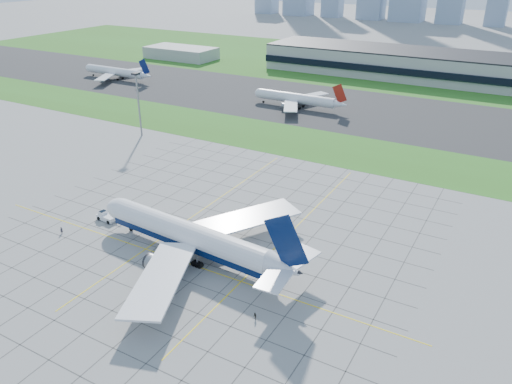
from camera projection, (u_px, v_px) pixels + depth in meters
ground at (183, 256)px, 122.15m from camera, size 1400.00×1400.00×0.00m
grass_median at (324, 146)px, 192.92m from camera, size 700.00×35.00×0.04m
asphalt_taxiway at (369, 111)px, 236.17m from camera, size 700.00×75.00×0.04m
grass_far at (422, 70)px, 322.68m from camera, size 700.00×145.00×0.04m
apron_markings at (210, 236)px, 130.68m from camera, size 120.00×130.00×0.03m
terminal at (486, 71)px, 281.72m from camera, size 260.00×43.00×15.80m
service_block at (181, 53)px, 356.91m from camera, size 50.00×25.00×8.00m
light_mast at (138, 97)px, 197.55m from camera, size 2.50×2.50×25.60m
airliner at (190, 236)px, 120.54m from camera, size 60.72×61.34×19.11m
pushback_tug at (106, 217)px, 138.44m from camera, size 8.68×3.40×2.39m
crew_near at (62, 230)px, 131.74m from camera, size 0.72×0.80×1.85m
crew_far at (255, 316)px, 100.52m from camera, size 0.96×0.97×1.58m
distant_jet_0 at (116, 72)px, 296.42m from camera, size 47.91×42.66×14.08m
distant_jet_1 at (297, 98)px, 240.44m from camera, size 45.77×42.66×14.08m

